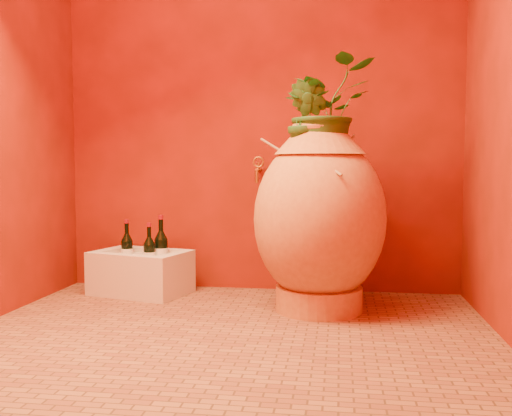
% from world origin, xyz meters
% --- Properties ---
extents(floor, '(2.50, 2.50, 0.00)m').
position_xyz_m(floor, '(0.00, 0.00, 0.00)').
color(floor, brown).
rests_on(floor, ground).
extents(wall_back, '(2.50, 0.02, 2.50)m').
position_xyz_m(wall_back, '(0.00, 1.00, 1.25)').
color(wall_back, '#5E1405').
rests_on(wall_back, ground).
extents(amphora, '(0.79, 0.79, 1.02)m').
position_xyz_m(amphora, '(0.40, 0.48, 0.51)').
color(amphora, '#BA7534').
rests_on(amphora, floor).
extents(stone_basin, '(0.64, 0.52, 0.26)m').
position_xyz_m(stone_basin, '(-0.71, 0.75, 0.13)').
color(stone_basin, beige).
rests_on(stone_basin, floor).
extents(wine_bottle_a, '(0.08, 0.08, 0.34)m').
position_xyz_m(wine_bottle_a, '(-0.59, 0.79, 0.27)').
color(wine_bottle_a, black).
rests_on(wine_bottle_a, stone_basin).
extents(wine_bottle_b, '(0.07, 0.07, 0.30)m').
position_xyz_m(wine_bottle_b, '(-0.64, 0.73, 0.25)').
color(wine_bottle_b, black).
rests_on(wine_bottle_b, stone_basin).
extents(wine_bottle_c, '(0.08, 0.08, 0.31)m').
position_xyz_m(wine_bottle_c, '(-0.82, 0.82, 0.25)').
color(wine_bottle_c, black).
rests_on(wine_bottle_c, stone_basin).
extents(wall_tap, '(0.07, 0.15, 0.17)m').
position_xyz_m(wall_tap, '(0.00, 0.92, 0.77)').
color(wall_tap, '#AF8928').
rests_on(wall_tap, wall_back).
extents(plant_main, '(0.65, 0.64, 0.55)m').
position_xyz_m(plant_main, '(0.42, 0.50, 1.08)').
color(plant_main, '#224E1C').
rests_on(plant_main, amphora).
extents(plant_side, '(0.30, 0.30, 0.42)m').
position_xyz_m(plant_side, '(0.34, 0.42, 1.02)').
color(plant_side, '#224E1C').
rests_on(plant_side, amphora).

